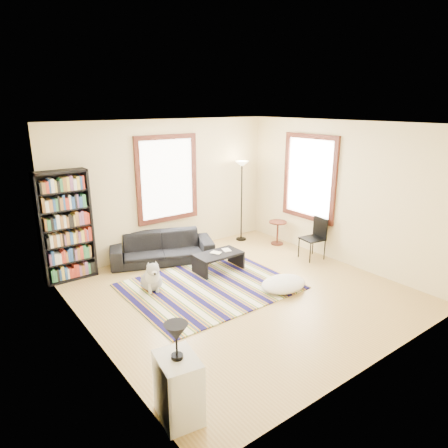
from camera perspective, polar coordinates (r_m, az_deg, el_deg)
floor at (r=6.95m, az=2.51°, el=-10.09°), size 5.00×5.00×0.10m
ceiling at (r=6.20m, az=2.86°, el=14.56°), size 5.00×5.00×0.10m
wall_back at (r=8.49m, az=-8.35°, el=5.16°), size 5.00×0.10×2.80m
wall_front at (r=4.84m, az=22.28°, el=-4.99°), size 5.00×0.10×2.80m
wall_left at (r=5.26m, az=-19.40°, el=-2.96°), size 0.10×5.00×2.80m
wall_right at (r=8.24m, az=16.56°, el=4.27°), size 0.10×5.00×2.80m
window_back at (r=8.38m, az=-8.14°, el=6.41°), size 1.20×0.06×1.60m
window_right at (r=8.63m, az=12.11°, el=6.50°), size 0.06×1.20×1.60m
rug at (r=7.11m, az=-2.06°, el=-8.87°), size 2.77×2.22×0.02m
sofa at (r=8.18m, az=-8.86°, el=-3.36°), size 2.19×1.50×0.60m
bookshelf at (r=7.61m, az=-21.69°, el=-0.35°), size 0.90×0.30×2.00m
coffee_table at (r=7.68m, az=-0.80°, el=-5.45°), size 0.96×0.61×0.36m
book_a at (r=7.56m, az=-1.42°, el=-4.30°), size 0.24×0.21×0.02m
book_b at (r=7.73m, az=-0.12°, el=-3.81°), size 0.19×0.22×0.01m
floor_cushion at (r=7.04m, az=8.49°, el=-8.46°), size 1.00×0.86×0.21m
floor_lamp at (r=9.22m, az=2.52°, el=3.25°), size 0.38×0.38×1.86m
side_table at (r=9.16m, az=7.64°, el=-1.26°), size 0.41×0.41×0.54m
folding_chair at (r=8.39m, az=12.49°, el=-2.08°), size 0.47×0.45×0.86m
white_cabinet at (r=4.36m, az=-6.54°, el=-22.26°), size 0.46×0.56×0.70m
table_lamp at (r=4.05m, az=-6.80°, el=-16.31°), size 0.28×0.28×0.38m
dog at (r=7.00m, az=-10.36°, el=-7.16°), size 0.53×0.64×0.56m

